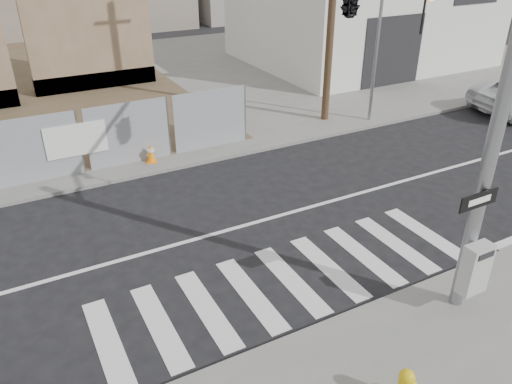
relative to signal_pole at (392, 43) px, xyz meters
name	(u,v)px	position (x,y,z in m)	size (l,w,h in m)	color
ground	(240,227)	(-2.49, 2.05, -4.78)	(100.00, 100.00, 0.00)	black
sidewalk_far	(109,88)	(-2.49, 16.05, -4.72)	(50.00, 20.00, 0.12)	slate
signal_pole	(392,43)	(0.00, 0.00, 0.00)	(0.96, 5.87, 7.00)	gray
far_signal_pole	(379,32)	(5.51, 6.65, -1.30)	(0.16, 0.20, 5.60)	gray
concrete_wall_right	(87,16)	(-2.99, 16.13, -1.40)	(5.50, 1.30, 8.00)	brown
auto_shop	(361,15)	(11.50, 15.01, -2.25)	(12.00, 10.20, 5.95)	silver
traffic_cone_d	(151,153)	(-3.34, 6.79, -4.35)	(0.40, 0.40, 0.64)	orange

